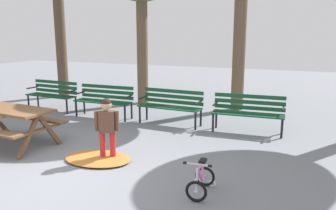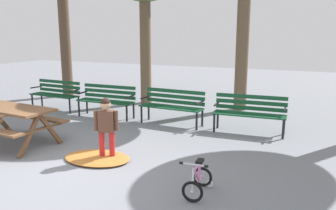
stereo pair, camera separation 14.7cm
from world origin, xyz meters
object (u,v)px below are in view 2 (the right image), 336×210
Objects in this scene: park_bench_left at (107,98)px; picnic_table at (12,116)px; park_bench_right at (173,104)px; park_bench_far_right at (250,111)px; child_standing at (106,123)px; kids_bicycle at (198,180)px; park_bench_far_left at (56,92)px.

picnic_table is at bearing -97.87° from park_bench_left.
park_bench_right reaches higher than picnic_table.
park_bench_far_right is 1.45× the size of child_standing.
park_bench_far_right reaches higher than kids_bicycle.
kids_bicycle is (5.66, -3.42, -0.31)m from park_bench_far_left.
child_standing reaches higher than park_bench_right.
child_standing is (2.22, 0.07, 0.07)m from picnic_table.
child_standing is (3.73, -2.82, 0.15)m from park_bench_far_left.
child_standing is at bearing -37.06° from park_bench_far_left.
park_bench_far_right is 3.39m from child_standing.
child_standing reaches higher than park_bench_left.
park_bench_right is 3.83m from kids_bicycle.
park_bench_left is at bearing -178.64° from park_bench_far_right.
park_bench_left and park_bench_right have the same top height.
child_standing is (-1.96, -2.76, 0.15)m from park_bench_far_right.
park_bench_far_right is 2.80× the size of kids_bicycle.
picnic_table is at bearing -145.80° from park_bench_far_right.
park_bench_right is (1.91, 0.06, 0.00)m from park_bench_left.
picnic_table is 1.69× the size of child_standing.
park_bench_far_left is 1.00× the size of park_bench_right.
park_bench_far_left reaches higher than picnic_table.
park_bench_right is 1.44× the size of child_standing.
park_bench_right and park_bench_far_right have the same top height.
park_bench_far_left and park_bench_right have the same top height.
child_standing reaches higher than kids_bicycle.
child_standing is at bearing -125.30° from park_bench_far_right.
park_bench_right is at bearing -178.96° from park_bench_far_right.
kids_bicycle is at bearing -17.18° from child_standing.
park_bench_right is at bearing 88.59° from child_standing.
park_bench_right is at bearing -1.31° from park_bench_far_left.
child_standing reaches higher than park_bench_far_left.
kids_bicycle is at bearing -40.94° from park_bench_left.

